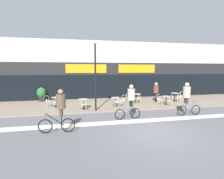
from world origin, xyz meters
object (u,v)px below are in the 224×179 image
object	(u,v)px
cafe_chair_5_near	(179,97)
cafe_chair_3_near	(139,98)
cafe_chair_2_side	(123,100)
cafe_chair_4_side	(159,99)
cafe_chair_5_side	(181,95)
cafe_chair_2_near	(117,101)
pedestrian_near_end	(156,90)
bistro_table_3	(136,96)
cyclist_2	(60,108)
planter_pot	(41,94)
lamp_post	(95,70)
cafe_chair_3_side	(130,97)
cafe_chair_4_near	(170,100)
cafe_chair_0_side	(48,100)
cafe_chair_1_near	(84,104)
bistro_table_0	(56,100)
bistro_table_2	(115,100)
cyclist_1	(131,99)
cafe_chair_0_near	(55,102)
bistro_table_4	(166,99)
bistro_table_1	(83,102)
bistro_table_5	(175,95)
cyclist_0	(187,96)

from	to	relation	value
cafe_chair_5_near	cafe_chair_3_near	bearing A→B (deg)	89.11
cafe_chair_3_near	cafe_chair_5_near	distance (m)	3.72
cafe_chair_2_side	cafe_chair_5_near	distance (m)	5.29
cafe_chair_4_side	cafe_chair_5_side	world-z (taller)	same
cafe_chair_2_near	pedestrian_near_end	distance (m)	4.45
bistro_table_3	cyclist_2	size ratio (longest dim) A/B	0.37
planter_pot	lamp_post	distance (m)	6.82
cafe_chair_3_near	cafe_chair_3_side	bearing A→B (deg)	46.59
cafe_chair_3_side	cafe_chair_4_near	bearing A→B (deg)	-38.27
cafe_chair_2_side	pedestrian_near_end	distance (m)	3.66
cafe_chair_4_side	cafe_chair_0_side	bearing A→B (deg)	175.49
cafe_chair_0_side	cafe_chair_1_near	xyz separation A→B (m)	(2.69, -1.88, 0.00)
bistro_table_0	cafe_chair_1_near	size ratio (longest dim) A/B	0.82
planter_pot	cafe_chair_5_side	bearing A→B (deg)	-11.36
bistro_table_2	lamp_post	xyz separation A→B (m)	(-1.69, -1.10, 2.35)
cafe_chair_2_near	cyclist_1	size ratio (longest dim) A/B	0.42
cafe_chair_0_side	cyclist_2	size ratio (longest dim) A/B	0.43
cafe_chair_5_side	planter_pot	size ratio (longest dim) A/B	0.71
cafe_chair_0_near	planter_pot	distance (m)	3.71
cafe_chair_4_near	cafe_chair_5_side	size ratio (longest dim) A/B	1.00
cafe_chair_2_side	lamp_post	size ratio (longest dim) A/B	0.18
bistro_table_4	planter_pot	bearing A→B (deg)	159.54
cafe_chair_1_near	cafe_chair_0_near	bearing A→B (deg)	60.17
cafe_chair_4_side	cafe_chair_2_side	bearing A→B (deg)	177.37
bistro_table_1	cafe_chair_4_side	distance (m)	6.17
cafe_chair_3_near	cafe_chair_3_side	world-z (taller)	same
bistro_table_1	cafe_chair_0_side	size ratio (longest dim) A/B	0.87
cafe_chair_1_near	cyclist_2	xyz separation A→B (m)	(-1.33, -3.75, 0.59)
bistro_table_2	cafe_chair_5_side	world-z (taller)	cafe_chair_5_side
cafe_chair_0_near	cafe_chair_1_near	world-z (taller)	same
cyclist_1	pedestrian_near_end	xyz separation A→B (m)	(3.85, 4.38, -0.11)
cafe_chair_3_side	cafe_chair_4_near	world-z (taller)	same
cafe_chair_0_near	cafe_chair_0_side	size ratio (longest dim) A/B	1.00
bistro_table_4	cafe_chair_4_near	bearing A→B (deg)	-89.35
bistro_table_5	pedestrian_near_end	world-z (taller)	pedestrian_near_end
bistro_table_4	cyclist_0	distance (m)	3.02
cyclist_1	bistro_table_3	bearing A→B (deg)	-117.18
cafe_chair_2_side	cyclist_1	world-z (taller)	cyclist_1
bistro_table_0	cafe_chair_3_near	distance (m)	6.79
cyclist_1	planter_pot	bearing A→B (deg)	-49.99
cyclist_0	cyclist_1	bearing A→B (deg)	-179.36
cafe_chair_1_near	cyclist_0	xyz separation A→B (m)	(6.65, -2.20, 0.67)
bistro_table_1	cafe_chair_4_side	world-z (taller)	cafe_chair_4_side
bistro_table_0	cafe_chair_0_near	distance (m)	0.63
cafe_chair_0_near	cafe_chair_3_near	world-z (taller)	same
cafe_chair_1_near	cafe_chair_2_side	size ratio (longest dim) A/B	1.00
bistro_table_4	cafe_chair_2_side	xyz separation A→B (m)	(-3.65, 0.29, 0.01)
cafe_chair_0_side	cafe_chair_4_side	world-z (taller)	same
cafe_chair_4_near	cafe_chair_4_side	distance (m)	0.89
cafe_chair_0_near	cafe_chair_4_side	xyz separation A→B (m)	(8.23, -0.52, 0.00)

